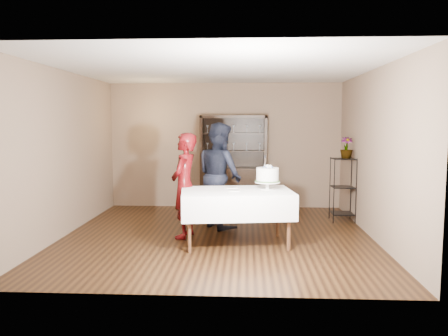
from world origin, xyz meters
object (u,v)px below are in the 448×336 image
Objects in this scene: plant_etagere at (343,187)px; man at (220,175)px; cake_table at (237,203)px; woman at (184,185)px; cake at (267,176)px; potted_plant at (346,148)px; china_hutch at (234,178)px.

man is at bearing -165.92° from plant_etagere.
cake_table is 1.18m from man.
cake is (1.32, -0.26, 0.20)m from woman.
potted_plant reaches higher than cake.
cake_table is 0.95m from woman.
man reaches higher than woman.
man is at bearing 156.14° from woman.
woman is 3.21× the size of cake.
woman is 0.90m from man.
potted_plant is at bearing 126.10° from woman.
woman is 4.23× the size of potted_plant.
man is (0.52, 0.73, 0.08)m from woman.
plant_etagere is (2.08, -1.05, -0.01)m from china_hutch.
cake_table is 3.37× the size of cake.
cake_table is 1.05× the size of woman.
cake is 2.19m from potted_plant.
china_hutch is at bearing 174.93° from woman.
china_hutch is 5.00× the size of potted_plant.
cake_table is at bearing -140.45° from potted_plant.
plant_etagere is 3.00× the size of potted_plant.
cake_table is (-1.95, -1.67, -0.02)m from plant_etagere.
plant_etagere reaches higher than cake_table.
china_hutch reaches higher than plant_etagere.
man is (-0.32, 1.10, 0.29)m from cake_table.
china_hutch is at bearing 92.70° from cake_table.
potted_plant is (2.32, 0.55, 0.46)m from man.
cake_table is 2.69m from potted_plant.
woman is 1.36m from cake.
cake is at bearing -134.91° from potted_plant.
cake reaches higher than cake_table.
china_hutch is 2.46m from woman.
china_hutch is at bearing 102.90° from cake.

